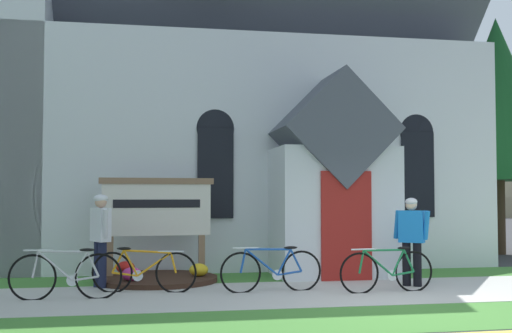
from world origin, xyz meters
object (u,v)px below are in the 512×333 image
Objects in this scene: bicycle_red at (272,270)px; bicycle_silver at (66,275)px; bicycle_black at (143,271)px; church_sign at (157,211)px; bicycle_green at (387,271)px; cyclist_in_green_jersey at (412,235)px; roadside_conifer at (497,99)px; cyclist_in_red_jersey at (100,233)px.

bicycle_silver is at bearing -176.65° from bicycle_red.
church_sign is at bearing 80.90° from bicycle_black.
bicycle_green is 5.24m from bicycle_silver.
cyclist_in_green_jersey is at bearing 3.79° from bicycle_red.
church_sign reaches higher than bicycle_red.
bicycle_red is at bearing -143.61° from roadside_conifer.
bicycle_black is at bearing 169.86° from bicycle_green.
roadside_conifer is at bearing 28.55° from bicycle_black.
cyclist_in_red_jersey is at bearing -136.75° from church_sign.
cyclist_in_red_jersey is at bearing 137.11° from bicycle_black.
church_sign is 1.93m from bicycle_black.
roadside_conifer is (10.54, 4.63, 3.37)m from cyclist_in_red_jersey.
bicycle_silver reaches higher than bicycle_green.
bicycle_silver is 1.41m from cyclist_in_red_jersey.
cyclist_in_green_jersey is at bearing -1.68° from bicycle_black.
cyclist_in_red_jersey is (-5.49, 0.84, 0.04)m from cyclist_in_green_jersey.
bicycle_silver is at bearing -110.47° from cyclist_in_red_jersey.
cyclist_in_green_jersey is (4.74, -0.14, 0.56)m from bicycle_black.
roadside_conifer is (5.05, 5.47, 3.41)m from cyclist_in_green_jersey.
bicycle_black is 1.03× the size of bicycle_green.
bicycle_silver is (-1.20, -0.51, 0.02)m from bicycle_black.
bicycle_black is 0.26× the size of roadside_conifer.
bicycle_black is at bearing -42.89° from cyclist_in_red_jersey.
roadside_conifer is at bearing 27.96° from bicycle_silver.
roadside_conifer is at bearing 47.29° from cyclist_in_green_jersey.
cyclist_in_green_jersey is 0.24× the size of roadside_conifer.
church_sign is 1.27× the size of bicycle_black.
bicycle_red is 1.12× the size of cyclist_in_green_jersey.
bicycle_green is (3.77, -2.37, -0.97)m from church_sign.
bicycle_green is 1.07m from cyclist_in_green_jersey.
bicycle_red reaches higher than bicycle_black.
cyclist_in_red_jersey is (-2.89, 1.01, 0.59)m from bicycle_red.
cyclist_in_green_jersey is (0.71, 0.58, 0.55)m from bicycle_green.
church_sign is 4.84m from cyclist_in_green_jersey.
cyclist_in_red_jersey is (-0.75, 0.70, 0.60)m from bicycle_black.
cyclist_in_green_jersey is at bearing -21.77° from church_sign.
bicycle_black is 1.10× the size of cyclist_in_green_jersey.
bicycle_silver reaches higher than bicycle_black.
church_sign reaches higher than bicycle_silver.
cyclist_in_red_jersey is at bearing 163.50° from bicycle_green.
cyclist_in_red_jersey is 11.99m from roadside_conifer.
roadside_conifer is (7.65, 5.64, 3.96)m from bicycle_red.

